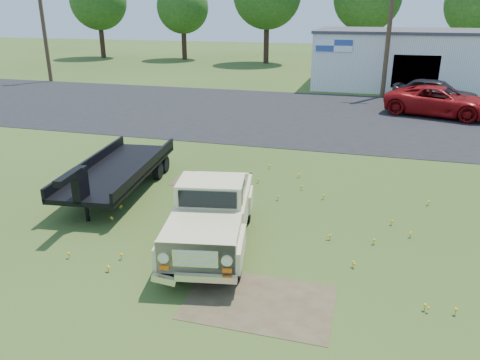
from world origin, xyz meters
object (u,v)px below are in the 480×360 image
(flatbed_trailer, at_px, (118,167))
(dark_sedan, at_px, (435,93))
(vintage_pickup_truck, at_px, (212,213))
(red_pickup, at_px, (439,102))

(flatbed_trailer, xyz_separation_m, dark_sedan, (11.35, 17.72, -0.00))
(vintage_pickup_truck, distance_m, flatbed_trailer, 4.94)
(vintage_pickup_truck, height_order, red_pickup, vintage_pickup_truck)
(red_pickup, xyz_separation_m, dark_sedan, (0.02, 2.77, 0.04))
(vintage_pickup_truck, distance_m, red_pickup, 19.06)
(flatbed_trailer, distance_m, red_pickup, 18.76)
(dark_sedan, bearing_deg, flatbed_trailer, 164.76)
(dark_sedan, bearing_deg, red_pickup, -162.98)
(vintage_pickup_truck, height_order, flatbed_trailer, vintage_pickup_truck)
(vintage_pickup_truck, bearing_deg, dark_sedan, 60.05)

